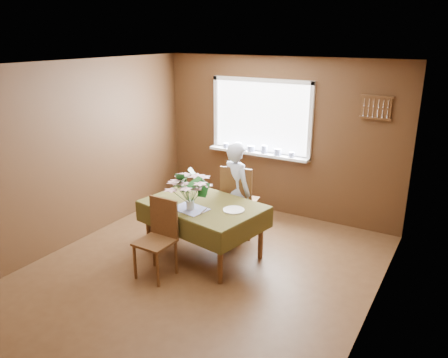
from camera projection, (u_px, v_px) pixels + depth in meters
The scene contains 15 objects.
floor at pixel (202, 270), 5.46m from camera, with size 4.50×4.50×0.00m, color #4F311B.
ceiling at pixel (198, 65), 4.67m from camera, with size 4.50×4.50×0.00m, color white.
wall_back at pixel (278, 138), 6.90m from camera, with size 4.00×4.00×0.00m, color brown.
wall_front at pixel (33, 257), 3.22m from camera, with size 4.00×4.00×0.00m, color brown.
wall_left at pixel (79, 153), 6.02m from camera, with size 4.50×4.50×0.00m, color brown.
wall_right at pixel (378, 209), 4.10m from camera, with size 4.50×4.50×0.00m, color brown.
window_assembly at pixel (260, 130), 6.97m from camera, with size 1.72×0.20×1.22m.
spoon_rack at pixel (376, 108), 5.99m from camera, with size 0.44×0.05×0.33m.
dining_table at pixel (203, 210), 5.67m from camera, with size 1.66×1.27×0.73m.
chair_far at pixel (238, 199), 6.23m from camera, with size 0.54×0.54×1.07m.
chair_near at pixel (159, 235), 5.25m from camera, with size 0.42×0.42×0.95m.
seated_woman at pixel (237, 191), 6.14m from camera, with size 0.52×0.34×1.41m, color white.
flower_bouquet at pixel (190, 189), 5.36m from camera, with size 0.50×0.50×0.42m.
side_plate at pixel (234, 210), 5.42m from camera, with size 0.27×0.27×0.01m, color white.
table_knife at pixel (204, 211), 5.40m from camera, with size 0.02×0.22×0.00m, color silver.
Camera 1 is at (2.67, -4.01, 2.82)m, focal length 35.00 mm.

